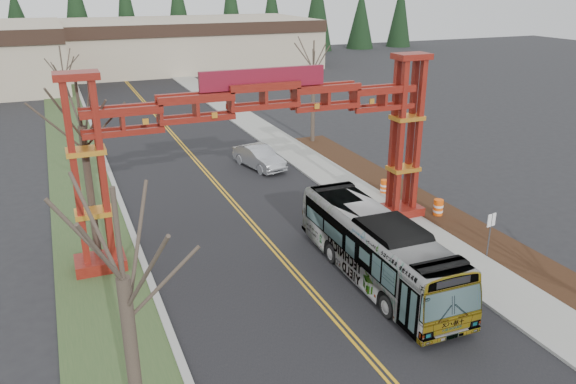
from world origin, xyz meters
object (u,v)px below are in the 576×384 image
bare_tree_right_far (314,69)px  barrel_mid (396,191)px  transit_bus (377,248)px  bare_tree_median_near (123,279)px  bare_tree_median_far (63,73)px  silver_sedan (259,157)px  gateway_arch (264,125)px  street_sign (491,227)px  barrel_north (384,187)px  retail_building_east (183,43)px  barrel_south (438,208)px  bare_tree_median_mid (82,127)px

bare_tree_right_far → barrel_mid: bare_tree_right_far is taller
transit_bus → bare_tree_median_near: size_ratio=1.34×
bare_tree_median_far → silver_sedan: bearing=-50.0°
transit_bus → gateway_arch: bearing=119.9°
bare_tree_median_near → street_sign: 18.41m
bare_tree_right_far → barrel_north: bare_tree_right_far is taller
gateway_arch → bare_tree_right_far: size_ratio=2.26×
retail_building_east → street_sign: bearing=-90.9°
bare_tree_median_far → barrel_north: 28.14m
transit_bus → barrel_south: bearing=35.3°
bare_tree_right_far → street_sign: bare_tree_right_far is taller
barrel_north → street_sign: bearing=-90.4°
silver_sedan → bare_tree_right_far: bare_tree_right_far is taller
silver_sedan → barrel_north: size_ratio=5.07×
bare_tree_median_mid → bare_tree_right_far: size_ratio=1.07×
barrel_mid → barrel_north: size_ratio=1.01×
bare_tree_right_far → barrel_north: bearing=-94.6°
transit_bus → bare_tree_median_mid: (-11.08, 6.71, 4.88)m
retail_building_east → street_sign: (-1.06, -67.88, -1.88)m
gateway_arch → bare_tree_right_far: gateway_arch is taller
street_sign → barrel_mid: size_ratio=2.42×
bare_tree_median_mid → barrel_south: bearing=-6.5°
street_sign → bare_tree_median_mid: bearing=157.3°
retail_building_east → bare_tree_right_far: bare_tree_right_far is taller
gateway_arch → bare_tree_median_mid: size_ratio=2.11×
retail_building_east → bare_tree_median_far: bearing=-116.1°
transit_bus → bare_tree_right_far: 22.86m
barrel_north → bare_tree_right_far: bearing=85.4°
gateway_arch → bare_tree_median_near: size_ratio=2.27×
bare_tree_median_far → barrel_north: bare_tree_median_far is taller
bare_tree_median_mid → bare_tree_right_far: bare_tree_median_mid is taller
barrel_north → transit_bus: bearing=-123.9°
retail_building_east → bare_tree_median_far: size_ratio=5.08×
bare_tree_median_near → bare_tree_median_far: bearing=90.0°
bare_tree_median_mid → barrel_mid: bare_tree_median_mid is taller
silver_sedan → bare_tree_median_mid: (-11.71, -10.02, 5.59)m
transit_bus → bare_tree_right_far: size_ratio=1.33×
transit_bus → bare_tree_median_far: size_ratio=1.43×
barrel_south → bare_tree_right_far: bearing=89.6°
bare_tree_median_mid → barrel_north: (17.00, 2.10, -5.90)m
barrel_south → barrel_mid: barrel_south is taller
retail_building_east → bare_tree_median_near: bare_tree_median_near is taller
retail_building_east → bare_tree_median_far: bare_tree_median_far is taller
bare_tree_right_far → barrel_north: 13.69m
barrel_mid → barrel_north: 0.88m
silver_sedan → bare_tree_right_far: size_ratio=0.59×
bare_tree_median_far → bare_tree_right_far: bare_tree_right_far is taller
retail_building_east → street_sign: retail_building_east is taller
retail_building_east → bare_tree_median_mid: size_ratio=4.40×
barrel_mid → retail_building_east: bearing=89.3°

